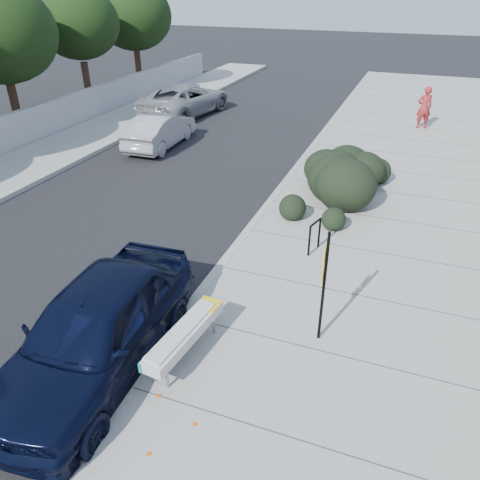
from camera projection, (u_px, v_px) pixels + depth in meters
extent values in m
plane|color=black|center=(182.00, 322.00, 9.59)|extent=(120.00, 120.00, 0.00)
cube|color=gray|center=(468.00, 251.00, 11.90)|extent=(11.20, 50.00, 0.15)
cube|color=gray|center=(6.00, 174.00, 16.56)|extent=(3.00, 50.00, 0.15)
cube|color=#9E9E99|center=(260.00, 216.00, 13.62)|extent=(0.22, 50.00, 0.17)
cube|color=#9E9E99|center=(40.00, 179.00, 16.09)|extent=(0.22, 50.00, 0.17)
cylinder|color=#332114|center=(16.00, 109.00, 20.19)|extent=(0.36, 0.36, 2.40)
cylinder|color=#332114|center=(88.00, 86.00, 24.26)|extent=(0.36, 0.36, 2.40)
ellipsoid|color=black|center=(78.00, 23.00, 22.78)|extent=(4.00, 4.00, 3.40)
cylinder|color=#332114|center=(139.00, 71.00, 28.33)|extent=(0.36, 0.36, 2.40)
ellipsoid|color=black|center=(133.00, 16.00, 26.85)|extent=(4.40, 4.40, 3.74)
cylinder|color=gray|center=(154.00, 373.00, 7.89)|extent=(0.05, 0.05, 0.39)
cylinder|color=gray|center=(167.00, 378.00, 7.78)|extent=(0.05, 0.05, 0.39)
cylinder|color=gray|center=(202.00, 320.00, 9.09)|extent=(0.05, 0.05, 0.39)
cylinder|color=gray|center=(214.00, 324.00, 8.98)|extent=(0.05, 0.05, 0.39)
cylinder|color=gray|center=(179.00, 338.00, 8.41)|extent=(0.21, 1.55, 0.04)
cylinder|color=gray|center=(192.00, 342.00, 8.30)|extent=(0.21, 1.55, 0.04)
cube|color=#B2B2B2|center=(185.00, 334.00, 8.29)|extent=(0.64, 2.08, 0.21)
cube|color=yellow|center=(208.00, 304.00, 8.86)|extent=(0.46, 0.45, 0.02)
cube|color=teal|center=(144.00, 364.00, 7.65)|extent=(0.08, 0.24, 0.19)
cylinder|color=black|center=(309.00, 241.00, 11.39)|extent=(0.05, 0.05, 0.81)
cylinder|color=black|center=(319.00, 233.00, 11.76)|extent=(0.05, 0.05, 0.81)
cylinder|color=black|center=(316.00, 222.00, 11.38)|extent=(0.19, 0.52, 0.05)
cube|color=black|center=(324.00, 288.00, 8.39)|extent=(0.06, 0.06, 2.30)
cube|color=yellow|center=(324.00, 256.00, 8.07)|extent=(0.05, 0.27, 0.37)
cube|color=yellow|center=(322.00, 276.00, 8.28)|extent=(0.04, 0.25, 0.28)
ellipsoid|color=black|center=(341.00, 172.00, 14.21)|extent=(3.51, 4.90, 1.66)
imported|color=black|center=(96.00, 329.00, 8.12)|extent=(2.23, 5.01, 1.67)
imported|color=#A8A8AD|center=(160.00, 130.00, 19.19)|extent=(1.60, 4.16, 1.35)
imported|color=#989B9D|center=(185.00, 99.00, 23.59)|extent=(3.26, 5.81, 1.53)
imported|color=maroon|center=(424.00, 107.00, 20.90)|extent=(0.78, 0.65, 1.84)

